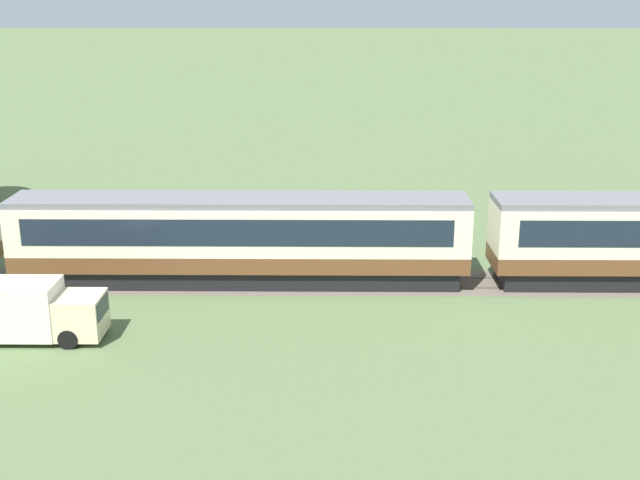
# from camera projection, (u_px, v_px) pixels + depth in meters

# --- Properties ---
(passenger_train) EXTENTS (113.46, 3.03, 4.27)m
(passenger_train) POSITION_uv_depth(u_px,v_px,m) (246.00, 236.00, 38.27)
(passenger_train) COLOR brown
(passenger_train) RESTS_ON ground_plane
(railway_track) EXTENTS (166.26, 3.60, 0.04)m
(railway_track) POSITION_uv_depth(u_px,v_px,m) (211.00, 282.00, 38.98)
(railway_track) COLOR #665B51
(railway_track) RESTS_ON ground_plane
(delivery_truck_cream) EXTENTS (6.00, 2.03, 2.43)m
(delivery_truck_cream) POSITION_uv_depth(u_px,v_px,m) (25.00, 311.00, 32.22)
(delivery_truck_cream) COLOR beige
(delivery_truck_cream) RESTS_ON ground_plane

